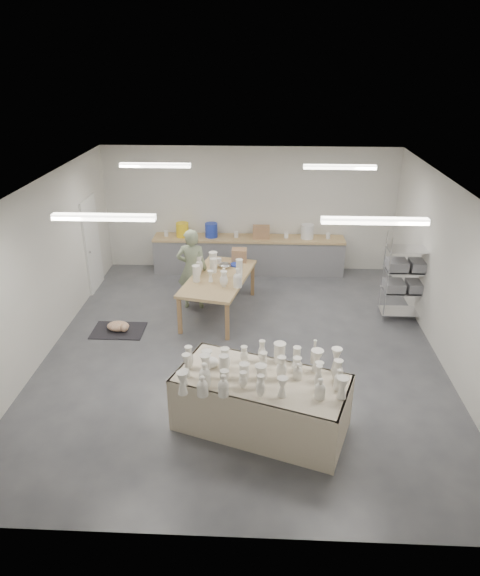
{
  "coord_description": "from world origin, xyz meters",
  "views": [
    {
      "loc": [
        0.33,
        -8.05,
        4.94
      ],
      "look_at": [
        -0.06,
        0.42,
        1.05
      ],
      "focal_mm": 32.0,
      "sensor_mm": 36.0,
      "label": 1
    }
  ],
  "objects_px": {
    "drying_table": "(261,400)",
    "work_table": "(220,275)",
    "red_stool": "(195,290)",
    "potter": "(192,269)"
  },
  "relations": [
    {
      "from": "work_table",
      "to": "red_stool",
      "type": "xyz_separation_m",
      "value": [
        -0.6,
        0.45,
        -0.56
      ]
    },
    {
      "from": "potter",
      "to": "red_stool",
      "type": "bearing_deg",
      "value": -90.83
    },
    {
      "from": "potter",
      "to": "red_stool",
      "type": "relative_size",
      "value": 4.22
    },
    {
      "from": "drying_table",
      "to": "red_stool",
      "type": "distance_m",
      "value": 4.35
    },
    {
      "from": "drying_table",
      "to": "work_table",
      "type": "distance_m",
      "value": 3.76
    },
    {
      "from": "red_stool",
      "to": "drying_table",
      "type": "bearing_deg",
      "value": -70.22
    },
    {
      "from": "potter",
      "to": "red_stool",
      "type": "xyz_separation_m",
      "value": [
        0.0,
        0.27,
        -0.6
      ]
    },
    {
      "from": "work_table",
      "to": "red_stool",
      "type": "height_order",
      "value": "work_table"
    },
    {
      "from": "drying_table",
      "to": "red_stool",
      "type": "height_order",
      "value": "drying_table"
    },
    {
      "from": "drying_table",
      "to": "work_table",
      "type": "relative_size",
      "value": 1.12
    }
  ]
}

